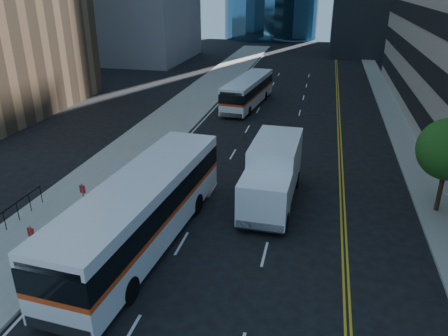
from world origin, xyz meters
name	(u,v)px	position (x,y,z in m)	size (l,w,h in m)	color
ground	(246,279)	(0.00, 0.00, 0.00)	(160.00, 160.00, 0.00)	black
sidewalk_west	(186,108)	(-10.50, 25.00, 0.07)	(5.00, 90.00, 0.15)	gray
sidewalk_east	(395,121)	(9.00, 25.00, 0.07)	(2.00, 90.00, 0.15)	gray
bus_front	(143,209)	(-5.18, 1.66, 1.85)	(3.85, 13.34, 3.40)	white
bus_rear	(248,91)	(-4.78, 27.37, 1.52)	(3.54, 10.98, 2.78)	white
box_truck	(273,173)	(0.16, 7.11, 1.82)	(2.73, 7.29, 3.45)	white
trash_can	(35,259)	(-8.88, -1.49, 0.63)	(0.64, 0.64, 0.96)	black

